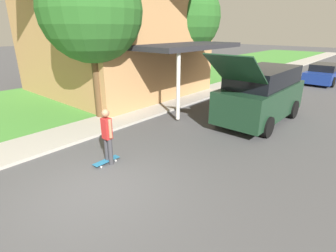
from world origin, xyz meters
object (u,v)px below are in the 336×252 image
lawn_tree_near (91,11)px  lawn_tree_far (184,17)px  skateboard (106,161)px  car_down_street (324,74)px  skateboarder (107,135)px  suv_parked (261,94)px

lawn_tree_near → lawn_tree_far: lawn_tree_far is taller
lawn_tree_near → skateboard: lawn_tree_near is taller
car_down_street → skateboarder: bearing=-95.6°
suv_parked → skateboard: bearing=-105.3°
lawn_tree_far → skateboarder: bearing=-63.7°
lawn_tree_near → lawn_tree_far: (-0.89, 6.81, -0.02)m
suv_parked → lawn_tree_near: bearing=-142.3°
suv_parked → skateboard: 6.71m
lawn_tree_near → car_down_street: (5.29, 15.11, -3.62)m
lawn_tree_far → car_down_street: 10.96m
lawn_tree_far → skateboard: size_ratio=7.78×
lawn_tree_near → car_down_street: 16.41m
lawn_tree_far → car_down_street: lawn_tree_far is taller
skateboarder → skateboard: 0.81m
lawn_tree_far → car_down_street: (6.18, 8.30, -3.60)m
lawn_tree_near → suv_parked: (5.28, 4.09, -3.10)m
lawn_tree_near → skateboard: size_ratio=7.60×
suv_parked → car_down_street: bearing=90.0°
suv_parked → skateboard: (-1.74, -6.39, -1.08)m
car_down_street → skateboarder: size_ratio=2.73×
lawn_tree_far → lawn_tree_near: bearing=-82.6°
suv_parked → car_down_street: (0.01, 11.02, -0.51)m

